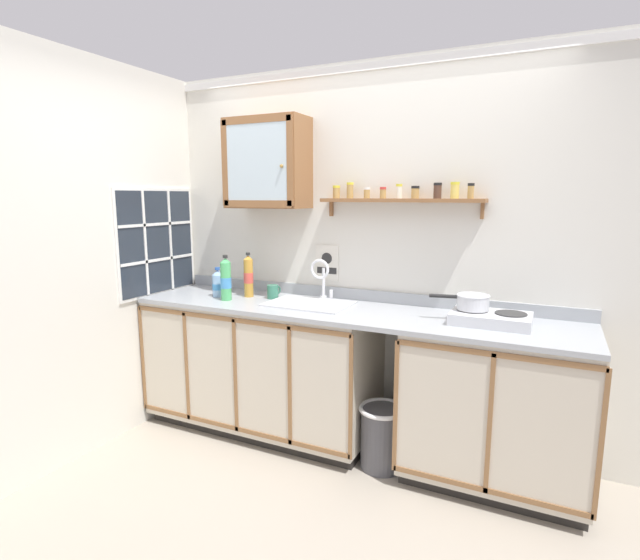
{
  "coord_description": "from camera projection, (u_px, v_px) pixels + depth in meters",
  "views": [
    {
      "loc": [
        1.2,
        -2.6,
        1.69
      ],
      "look_at": [
        -0.23,
        0.37,
        1.12
      ],
      "focal_mm": 27.36,
      "sensor_mm": 36.0,
      "label": 1
    }
  ],
  "objects": [
    {
      "name": "countertop",
      "position": [
        344.0,
        312.0,
        3.17
      ],
      "size": [
        2.95,
        0.66,
        0.03
      ],
      "primitive_type": "cube",
      "color": "#9EA3A8",
      "rests_on": "lower_cabinet_run"
    },
    {
      "name": "back_wall",
      "position": [
        363.0,
        253.0,
        3.41
      ],
      "size": [
        3.59,
        0.07,
        2.57
      ],
      "color": "silver",
      "rests_on": "ground"
    },
    {
      "name": "warning_sign",
      "position": [
        327.0,
        263.0,
        3.51
      ],
      "size": [
        0.18,
        0.01,
        0.25
      ],
      "color": "silver"
    },
    {
      "name": "bottle_opaque_white_1",
      "position": [
        225.0,
        279.0,
        3.67
      ],
      "size": [
        0.08,
        0.08,
        0.24
      ],
      "color": "white",
      "rests_on": "countertop"
    },
    {
      "name": "window",
      "position": [
        157.0,
        242.0,
        3.65
      ],
      "size": [
        0.03,
        0.77,
        0.8
      ],
      "color": "#262D38"
    },
    {
      "name": "mug",
      "position": [
        273.0,
        292.0,
        3.49
      ],
      "size": [
        0.08,
        0.12,
        0.1
      ],
      "color": "#337259",
      "rests_on": "countertop"
    },
    {
      "name": "lower_cabinet_run",
      "position": [
        261.0,
        366.0,
        3.53
      ],
      "size": [
        1.68,
        0.64,
        0.93
      ],
      "color": "black",
      "rests_on": "ground"
    },
    {
      "name": "saucepan",
      "position": [
        472.0,
        301.0,
        2.84
      ],
      "size": [
        0.34,
        0.19,
        0.09
      ],
      "color": "silver",
      "rests_on": "hot_plate_stove"
    },
    {
      "name": "side_wall_left",
      "position": [
        102.0,
        257.0,
        3.26
      ],
      "size": [
        0.05,
        3.36,
        2.57
      ],
      "primitive_type": "cube",
      "color": "silver",
      "rests_on": "ground"
    },
    {
      "name": "sink",
      "position": [
        310.0,
        308.0,
        3.32
      ],
      "size": [
        0.56,
        0.42,
        0.42
      ],
      "color": "silver",
      "rests_on": "countertop"
    },
    {
      "name": "spice_shelf",
      "position": [
        400.0,
        198.0,
        3.14
      ],
      "size": [
        1.08,
        0.14,
        0.23
      ],
      "color": "brown"
    },
    {
      "name": "lower_cabinet_run_right",
      "position": [
        496.0,
        408.0,
        2.84
      ],
      "size": [
        1.04,
        0.64,
        0.93
      ],
      "color": "black",
      "rests_on": "ground"
    },
    {
      "name": "wall_cabinet",
      "position": [
        267.0,
        163.0,
        3.44
      ],
      "size": [
        0.58,
        0.31,
        0.63
      ],
      "color": "brown"
    },
    {
      "name": "bottle_soda_green_3",
      "position": [
        226.0,
        280.0,
        3.42
      ],
      "size": [
        0.08,
        0.08,
        0.32
      ],
      "color": "#4CB266",
      "rests_on": "countertop"
    },
    {
      "name": "trash_bin",
      "position": [
        382.0,
        436.0,
        3.04
      ],
      "size": [
        0.3,
        0.3,
        0.4
      ],
      "color": "#4C4C51",
      "rests_on": "ground"
    },
    {
      "name": "floor",
      "position": [
        328.0,
        464.0,
        3.11
      ],
      "size": [
        5.99,
        5.99,
        0.0
      ],
      "primitive_type": "plane",
      "color": "#9E9384",
      "rests_on": "ground"
    },
    {
      "name": "backsplash",
      "position": [
        361.0,
        295.0,
        3.43
      ],
      "size": [
        2.95,
        0.02,
        0.08
      ],
      "primitive_type": "cube",
      "color": "#9EA3A8",
      "rests_on": "countertop"
    },
    {
      "name": "bottle_juice_amber_2",
      "position": [
        248.0,
        276.0,
        3.54
      ],
      "size": [
        0.07,
        0.07,
        0.32
      ],
      "color": "gold",
      "rests_on": "countertop"
    },
    {
      "name": "hot_plate_stove",
      "position": [
        491.0,
        318.0,
        2.79
      ],
      "size": [
        0.44,
        0.29,
        0.07
      ],
      "color": "silver",
      "rests_on": "countertop"
    },
    {
      "name": "bottle_water_blue_0",
      "position": [
        218.0,
        284.0,
        3.55
      ],
      "size": [
        0.08,
        0.08,
        0.22
      ],
      "color": "#8CB7E0",
      "rests_on": "countertop"
    }
  ]
}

